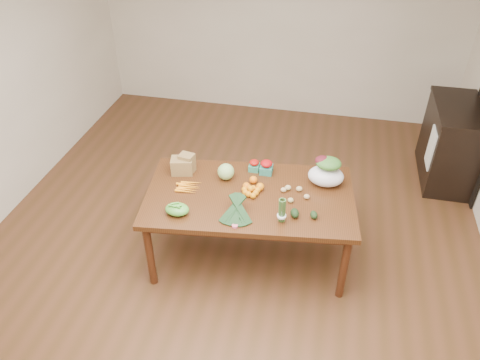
% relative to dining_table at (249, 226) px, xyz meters
% --- Properties ---
extents(floor, '(6.00, 6.00, 0.00)m').
position_rel_dining_table_xyz_m(floor, '(-0.20, 0.11, -0.38)').
color(floor, '#58331E').
rests_on(floor, ground).
extents(room_walls, '(5.02, 6.02, 2.70)m').
position_rel_dining_table_xyz_m(room_walls, '(-0.20, 0.11, 0.97)').
color(room_walls, silver).
rests_on(room_walls, floor).
extents(dining_table, '(1.97, 1.25, 0.75)m').
position_rel_dining_table_xyz_m(dining_table, '(0.00, 0.00, 0.00)').
color(dining_table, '#482410').
rests_on(dining_table, floor).
extents(cabinet, '(0.52, 1.02, 0.94)m').
position_rel_dining_table_xyz_m(cabinet, '(2.02, 1.80, 0.10)').
color(cabinet, black).
rests_on(cabinet, floor).
extents(dish_towel, '(0.02, 0.28, 0.45)m').
position_rel_dining_table_xyz_m(dish_towel, '(1.76, 1.51, 0.18)').
color(dish_towel, white).
rests_on(dish_towel, cabinet).
extents(paper_bag, '(0.29, 0.25, 0.19)m').
position_rel_dining_table_xyz_m(paper_bag, '(-0.69, 0.20, 0.47)').
color(paper_bag, olive).
rests_on(paper_bag, dining_table).
extents(cabbage, '(0.16, 0.16, 0.16)m').
position_rel_dining_table_xyz_m(cabbage, '(-0.27, 0.19, 0.45)').
color(cabbage, '#B2D178').
rests_on(cabbage, dining_table).
extents(strawberry_basket_a, '(0.11, 0.11, 0.09)m').
position_rel_dining_table_xyz_m(strawberry_basket_a, '(-0.03, 0.38, 0.42)').
color(strawberry_basket_a, '#B4180C').
rests_on(strawberry_basket_a, dining_table).
extents(strawberry_basket_b, '(0.13, 0.13, 0.11)m').
position_rel_dining_table_xyz_m(strawberry_basket_b, '(0.09, 0.37, 0.43)').
color(strawberry_basket_b, '#B50C11').
rests_on(strawberry_basket_b, dining_table).
extents(orange_a, '(0.07, 0.07, 0.07)m').
position_rel_dining_table_xyz_m(orange_a, '(-0.05, 0.07, 0.41)').
color(orange_a, orange).
rests_on(orange_a, dining_table).
extents(orange_b, '(0.07, 0.07, 0.07)m').
position_rel_dining_table_xyz_m(orange_b, '(-0.00, 0.18, 0.41)').
color(orange_b, orange).
rests_on(orange_b, dining_table).
extents(orange_c, '(0.07, 0.07, 0.07)m').
position_rel_dining_table_xyz_m(orange_c, '(0.08, 0.09, 0.41)').
color(orange_c, orange).
rests_on(orange_c, dining_table).
extents(mandarin_cluster, '(0.20, 0.20, 0.09)m').
position_rel_dining_table_xyz_m(mandarin_cluster, '(0.01, 0.01, 0.42)').
color(mandarin_cluster, orange).
rests_on(mandarin_cluster, dining_table).
extents(carrots, '(0.24, 0.21, 0.03)m').
position_rel_dining_table_xyz_m(carrots, '(-0.57, -0.03, 0.39)').
color(carrots, '#FFA215').
rests_on(carrots, dining_table).
extents(snap_pea_bag, '(0.21, 0.16, 0.09)m').
position_rel_dining_table_xyz_m(snap_pea_bag, '(-0.55, -0.39, 0.42)').
color(snap_pea_bag, '#4FA036').
rests_on(snap_pea_bag, dining_table).
extents(kale_bunch, '(0.37, 0.44, 0.16)m').
position_rel_dining_table_xyz_m(kale_bunch, '(-0.05, -0.35, 0.45)').
color(kale_bunch, '#163119').
rests_on(kale_bunch, dining_table).
extents(asparagus_bundle, '(0.09, 0.13, 0.26)m').
position_rel_dining_table_xyz_m(asparagus_bundle, '(0.33, -0.31, 0.50)').
color(asparagus_bundle, '#467837').
rests_on(asparagus_bundle, dining_table).
extents(potato_a, '(0.05, 0.05, 0.04)m').
position_rel_dining_table_xyz_m(potato_a, '(0.29, 0.10, 0.40)').
color(potato_a, tan).
rests_on(potato_a, dining_table).
extents(potato_b, '(0.05, 0.05, 0.04)m').
position_rel_dining_table_xyz_m(potato_b, '(0.37, -0.03, 0.40)').
color(potato_b, tan).
rests_on(potato_b, dining_table).
extents(potato_c, '(0.06, 0.05, 0.05)m').
position_rel_dining_table_xyz_m(potato_c, '(0.43, 0.15, 0.40)').
color(potato_c, tan).
rests_on(potato_c, dining_table).
extents(potato_d, '(0.06, 0.05, 0.05)m').
position_rel_dining_table_xyz_m(potato_d, '(0.33, 0.14, 0.40)').
color(potato_d, tan).
rests_on(potato_d, dining_table).
extents(potato_e, '(0.05, 0.05, 0.05)m').
position_rel_dining_table_xyz_m(potato_e, '(0.50, 0.05, 0.40)').
color(potato_e, tan).
rests_on(potato_e, dining_table).
extents(avocado_a, '(0.10, 0.12, 0.07)m').
position_rel_dining_table_xyz_m(avocado_a, '(0.43, -0.21, 0.41)').
color(avocado_a, black).
rests_on(avocado_a, dining_table).
extents(avocado_b, '(0.08, 0.10, 0.06)m').
position_rel_dining_table_xyz_m(avocado_b, '(0.59, -0.20, 0.40)').
color(avocado_b, black).
rests_on(avocado_b, dining_table).
extents(salad_bag, '(0.35, 0.28, 0.25)m').
position_rel_dining_table_xyz_m(salad_bag, '(0.65, 0.30, 0.50)').
color(salad_bag, silver).
rests_on(salad_bag, dining_table).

